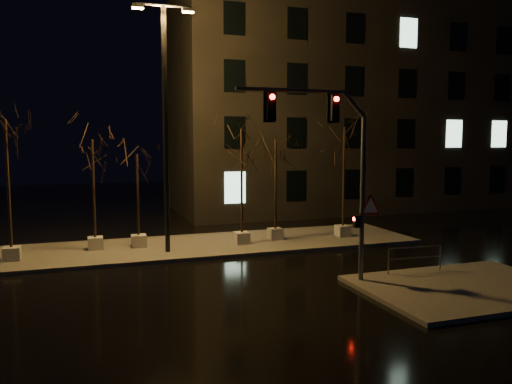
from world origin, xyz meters
name	(u,v)px	position (x,y,z in m)	size (l,w,h in m)	color
ground	(224,282)	(0.00, 0.00, 0.00)	(90.00, 90.00, 0.00)	black
median	(190,247)	(0.00, 6.00, 0.07)	(22.00, 5.00, 0.15)	#4C4944
sidewalk_corner	(466,287)	(7.50, -3.50, 0.07)	(7.00, 5.00, 0.15)	#4C4944
building	(337,108)	(14.00, 18.00, 7.50)	(25.00, 12.00, 15.00)	black
tree_0	(7,151)	(-7.46, 5.40, 4.59)	(1.80, 1.80, 5.86)	#A7A39B
tree_1	(93,164)	(-4.18, 6.50, 3.97)	(1.80, 1.80, 5.04)	#A7A39B
tree_2	(137,175)	(-2.28, 6.41, 3.47)	(1.80, 1.80, 4.37)	#A7A39B
tree_3	(242,155)	(2.40, 5.52, 4.36)	(1.80, 1.80, 5.55)	#A7A39B
tree_4	(276,162)	(4.27, 5.95, 3.97)	(1.80, 1.80, 5.04)	#A7A39B
tree_5	(344,151)	(7.86, 5.64, 4.47)	(1.80, 1.80, 5.69)	#A7A39B
traffic_signal_mast	(336,158)	(3.44, -1.76, 4.43)	(5.34, 0.24, 6.52)	#5B5F63
streetlight_main	(165,112)	(-1.18, 4.99, 6.24)	(2.63, 0.34, 10.56)	black
guard_rail_a	(415,256)	(6.92, -1.50, 0.78)	(2.22, 0.18, 0.96)	#5B5F63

